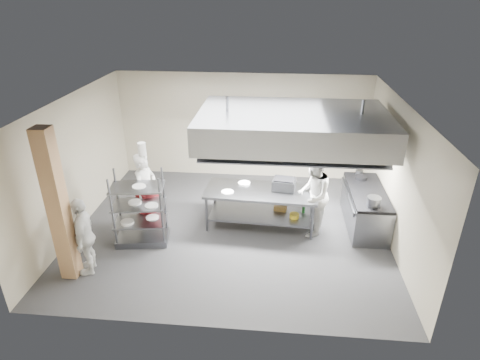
# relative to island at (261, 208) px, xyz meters

# --- Properties ---
(floor) EXTENTS (7.00, 7.00, 0.00)m
(floor) POSITION_rel_island_xyz_m (-0.66, -0.26, -0.46)
(floor) COLOR #2C2C2E
(floor) RESTS_ON ground
(ceiling) EXTENTS (7.00, 7.00, 0.00)m
(ceiling) POSITION_rel_island_xyz_m (-0.66, -0.26, 2.54)
(ceiling) COLOR silver
(ceiling) RESTS_ON wall_back
(wall_back) EXTENTS (7.00, 0.00, 7.00)m
(wall_back) POSITION_rel_island_xyz_m (-0.66, 2.74, 1.04)
(wall_back) COLOR #B0A58C
(wall_back) RESTS_ON ground
(wall_left) EXTENTS (0.00, 6.00, 6.00)m
(wall_left) POSITION_rel_island_xyz_m (-4.16, -0.26, 1.04)
(wall_left) COLOR #B0A58C
(wall_left) RESTS_ON ground
(wall_right) EXTENTS (0.00, 6.00, 6.00)m
(wall_right) POSITION_rel_island_xyz_m (2.84, -0.26, 1.04)
(wall_right) COLOR #B0A58C
(wall_right) RESTS_ON ground
(column) EXTENTS (0.30, 0.30, 3.00)m
(column) POSITION_rel_island_xyz_m (-3.56, -2.16, 1.04)
(column) COLOR tan
(column) RESTS_ON floor
(exhaust_hood) EXTENTS (4.00, 2.50, 0.60)m
(exhaust_hood) POSITION_rel_island_xyz_m (0.64, 0.14, 1.94)
(exhaust_hood) COLOR gray
(exhaust_hood) RESTS_ON ceiling
(hood_strip_a) EXTENTS (1.60, 0.12, 0.04)m
(hood_strip_a) POSITION_rel_island_xyz_m (-0.26, 0.14, 1.62)
(hood_strip_a) COLOR white
(hood_strip_a) RESTS_ON exhaust_hood
(hood_strip_b) EXTENTS (1.60, 0.12, 0.04)m
(hood_strip_b) POSITION_rel_island_xyz_m (1.54, 0.14, 1.62)
(hood_strip_b) COLOR white
(hood_strip_b) RESTS_ON exhaust_hood
(wall_shelf) EXTENTS (1.50, 0.28, 0.04)m
(wall_shelf) POSITION_rel_island_xyz_m (1.14, 2.58, 1.04)
(wall_shelf) COLOR gray
(wall_shelf) RESTS_ON wall_back
(island) EXTENTS (2.57, 1.18, 0.91)m
(island) POSITION_rel_island_xyz_m (0.00, 0.00, 0.00)
(island) COLOR gray
(island) RESTS_ON floor
(island_worktop) EXTENTS (2.57, 1.18, 0.06)m
(island_worktop) POSITION_rel_island_xyz_m (0.00, 0.00, 0.42)
(island_worktop) COLOR gray
(island_worktop) RESTS_ON island
(island_undershelf) EXTENTS (2.36, 1.07, 0.04)m
(island_undershelf) POSITION_rel_island_xyz_m (0.00, -0.00, -0.16)
(island_undershelf) COLOR slate
(island_undershelf) RESTS_ON island
(pass_rack) EXTENTS (1.18, 0.80, 1.64)m
(pass_rack) POSITION_rel_island_xyz_m (-2.54, -0.92, 0.37)
(pass_rack) COLOR gray
(pass_rack) RESTS_ON floor
(cooking_range) EXTENTS (0.80, 2.00, 0.84)m
(cooking_range) POSITION_rel_island_xyz_m (2.42, 0.24, -0.04)
(cooking_range) COLOR slate
(cooking_range) RESTS_ON floor
(range_top) EXTENTS (0.78, 1.96, 0.06)m
(range_top) POSITION_rel_island_xyz_m (2.42, 0.24, 0.41)
(range_top) COLOR black
(range_top) RESTS_ON cooking_range
(chef_head) EXTENTS (0.61, 0.77, 1.85)m
(chef_head) POSITION_rel_island_xyz_m (-2.54, -0.38, 0.47)
(chef_head) COLOR white
(chef_head) RESTS_ON floor
(chef_line) EXTENTS (0.87, 1.03, 1.91)m
(chef_line) POSITION_rel_island_xyz_m (1.14, -0.21, 0.50)
(chef_line) COLOR white
(chef_line) RESTS_ON floor
(chef_plating) EXTENTS (0.61, 1.00, 1.60)m
(chef_plating) POSITION_rel_island_xyz_m (-3.26, -1.99, 0.34)
(chef_plating) COLOR white
(chef_plating) RESTS_ON floor
(griddle) EXTENTS (0.55, 0.46, 0.24)m
(griddle) POSITION_rel_island_xyz_m (0.51, 0.10, 0.58)
(griddle) COLOR gray
(griddle) RESTS_ON island_worktop
(wicker_basket) EXTENTS (0.32, 0.26, 0.12)m
(wicker_basket) POSITION_rel_island_xyz_m (0.46, 0.17, -0.07)
(wicker_basket) COLOR #92603A
(wicker_basket) RESTS_ON island_undershelf
(stockpot) EXTENTS (0.29, 0.29, 0.20)m
(stockpot) POSITION_rel_island_xyz_m (2.39, -0.48, 0.55)
(stockpot) COLOR gray
(stockpot) RESTS_ON range_top
(plate_stack) EXTENTS (0.28, 0.28, 0.05)m
(plate_stack) POSITION_rel_island_xyz_m (-2.54, -0.92, 0.07)
(plate_stack) COLOR white
(plate_stack) RESTS_ON pass_rack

